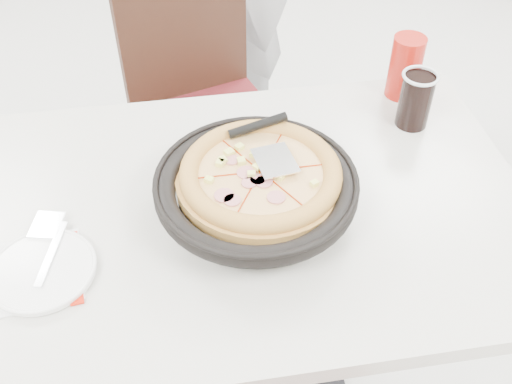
{
  "coord_description": "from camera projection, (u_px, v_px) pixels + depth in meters",
  "views": [
    {
      "loc": [
        -0.1,
        -1.15,
        1.64
      ],
      "look_at": [
        0.04,
        -0.29,
        0.8
      ],
      "focal_mm": 42.0,
      "sensor_mm": 36.0,
      "label": 1
    }
  ],
  "objects": [
    {
      "name": "floor",
      "position": [
        229.0,
        307.0,
        1.96
      ],
      "size": [
        7.0,
        7.0,
        0.0
      ],
      "primitive_type": "plane",
      "color": "#B8B8B3",
      "rests_on": "ground"
    },
    {
      "name": "napkin",
      "position": [
        33.0,
        272.0,
        1.12
      ],
      "size": [
        0.2,
        0.2,
        0.0
      ],
      "primitive_type": "cube",
      "rotation": [
        0.0,
        0.0,
        0.12
      ],
      "color": "white",
      "rests_on": "main_table"
    },
    {
      "name": "red_cup",
      "position": [
        405.0,
        67.0,
        1.48
      ],
      "size": [
        0.08,
        0.08,
        0.16
      ],
      "primitive_type": "cylinder",
      "rotation": [
        0.0,
        0.0,
        -0.02
      ],
      "color": "#AA170E",
      "rests_on": "main_table"
    },
    {
      "name": "main_table",
      "position": [
        247.0,
        308.0,
        1.51
      ],
      "size": [
        1.22,
        0.82,
        0.75
      ],
      "primitive_type": null,
      "rotation": [
        0.0,
        0.0,
        -0.02
      ],
      "color": "beige",
      "rests_on": "floor"
    },
    {
      "name": "fork",
      "position": [
        51.0,
        253.0,
        1.13
      ],
      "size": [
        0.05,
        0.16,
        0.0
      ],
      "primitive_type": "cube",
      "rotation": [
        0.0,
        0.0,
        -0.23
      ],
      "color": "white",
      "rests_on": "side_plate"
    },
    {
      "name": "chair_far",
      "position": [
        211.0,
        120.0,
        1.91
      ],
      "size": [
        0.53,
        0.53,
        0.95
      ],
      "primitive_type": null,
      "rotation": [
        0.0,
        0.0,
        3.44
      ],
      "color": "black",
      "rests_on": "floor"
    },
    {
      "name": "pizza",
      "position": [
        261.0,
        179.0,
        1.21
      ],
      "size": [
        0.35,
        0.35,
        0.02
      ],
      "primitive_type": "cylinder",
      "rotation": [
        0.0,
        0.0,
        -0.02
      ],
      "color": "gold",
      "rests_on": "pizza_pan"
    },
    {
      "name": "pizza_server",
      "position": [
        275.0,
        160.0,
        1.21
      ],
      "size": [
        0.09,
        0.11,
        0.0
      ],
      "primitive_type": "cube",
      "rotation": [
        0.0,
        0.0,
        0.15
      ],
      "color": "white",
      "rests_on": "pizza"
    },
    {
      "name": "pizza_pan",
      "position": [
        256.0,
        195.0,
        1.21
      ],
      "size": [
        0.32,
        0.32,
        0.01
      ],
      "primitive_type": "cylinder",
      "rotation": [
        0.0,
        0.0,
        -0.02
      ],
      "color": "black",
      "rests_on": "trivet"
    },
    {
      "name": "trivet",
      "position": [
        260.0,
        206.0,
        1.22
      ],
      "size": [
        0.13,
        0.13,
        0.04
      ],
      "primitive_type": "cylinder",
      "rotation": [
        0.0,
        0.0,
        -0.02
      ],
      "color": "black",
      "rests_on": "main_table"
    },
    {
      "name": "side_plate",
      "position": [
        42.0,
        271.0,
        1.11
      ],
      "size": [
        0.2,
        0.2,
        0.01
      ],
      "primitive_type": "cylinder",
      "rotation": [
        0.0,
        0.0,
        -0.02
      ],
      "color": "white",
      "rests_on": "napkin"
    },
    {
      "name": "cola_glass",
      "position": [
        415.0,
        101.0,
        1.4
      ],
      "size": [
        0.08,
        0.08,
        0.13
      ],
      "primitive_type": "cylinder",
      "rotation": [
        0.0,
        0.0,
        -0.02
      ],
      "color": "black",
      "rests_on": "main_table"
    }
  ]
}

